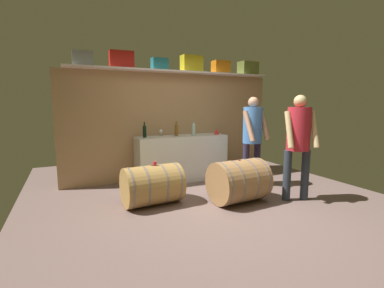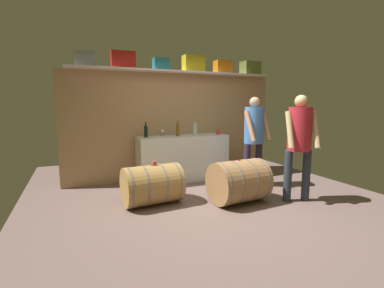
{
  "view_description": "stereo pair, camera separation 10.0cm",
  "coord_description": "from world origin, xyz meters",
  "views": [
    {
      "loc": [
        -2.03,
        -3.28,
        1.53
      ],
      "look_at": [
        -0.26,
        0.57,
        0.91
      ],
      "focal_mm": 25.55,
      "sensor_mm": 36.0,
      "label": 1
    },
    {
      "loc": [
        -1.94,
        -3.32,
        1.53
      ],
      "look_at": [
        -0.26,
        0.57,
        0.91
      ],
      "focal_mm": 25.55,
      "sensor_mm": 36.0,
      "label": 2
    }
  ],
  "objects": [
    {
      "name": "toolcase_orange",
      "position": [
        1.03,
        1.92,
        2.31
      ],
      "size": [
        0.36,
        0.22,
        0.26
      ],
      "primitive_type": "cube",
      "rotation": [
        0.0,
        0.0,
        0.01
      ],
      "color": "orange",
      "rests_on": "high_shelf_board"
    },
    {
      "name": "wine_barrel_far",
      "position": [
        0.37,
        0.19,
        0.34
      ],
      "size": [
        0.87,
        0.71,
        0.68
      ],
      "rotation": [
        0.0,
        0.0,
        0.06
      ],
      "color": "#9E7245",
      "rests_on": "ground"
    },
    {
      "name": "winemaker_pouring",
      "position": [
        1.25,
        -0.13,
        1.03
      ],
      "size": [
        0.55,
        0.48,
        1.67
      ],
      "rotation": [
        0.0,
        0.0,
        2.81
      ],
      "color": "#2B333E",
      "rests_on": "ground"
    },
    {
      "name": "wine_bottle_clear",
      "position": [
        0.22,
        1.55,
        1.04
      ],
      "size": [
        0.08,
        0.08,
        0.29
      ],
      "color": "#AAC6BD",
      "rests_on": "work_cabinet"
    },
    {
      "name": "work_cabinet",
      "position": [
        0.04,
        1.74,
        0.45
      ],
      "size": [
        1.83,
        0.54,
        0.91
      ],
      "primitive_type": "cube",
      "color": "silver",
      "rests_on": "ground"
    },
    {
      "name": "wine_bottle_amber",
      "position": [
        -0.08,
        1.71,
        1.04
      ],
      "size": [
        0.07,
        0.07,
        0.29
      ],
      "color": "brown",
      "rests_on": "work_cabinet"
    },
    {
      "name": "toolcase_yellow",
      "position": [
        0.35,
        1.92,
        2.34
      ],
      "size": [
        0.44,
        0.23,
        0.32
      ],
      "primitive_type": "cube",
      "rotation": [
        0.0,
        0.0,
        0.04
      ],
      "color": "yellow",
      "rests_on": "high_shelf_board"
    },
    {
      "name": "ground_plane",
      "position": [
        0.0,
        0.52,
        -0.01
      ],
      "size": [
        5.68,
        7.33,
        0.02
      ],
      "primitive_type": "cube",
      "color": "#715A54"
    },
    {
      "name": "wine_glass",
      "position": [
        -0.34,
        1.9,
        0.99
      ],
      "size": [
        0.08,
        0.08,
        0.13
      ],
      "color": "white",
      "rests_on": "work_cabinet"
    },
    {
      "name": "wine_barrel_near",
      "position": [
        -0.9,
        0.65,
        0.31
      ],
      "size": [
        0.9,
        0.66,
        0.62
      ],
      "rotation": [
        0.0,
        0.0,
        0.06
      ],
      "color": "#AC8244",
      "rests_on": "ground"
    },
    {
      "name": "toolcase_olive",
      "position": [
        1.73,
        1.92,
        2.32
      ],
      "size": [
        0.42,
        0.28,
        0.28
      ],
      "primitive_type": "cube",
      "rotation": [
        0.0,
        0.0,
        0.04
      ],
      "color": "olive",
      "rests_on": "high_shelf_board"
    },
    {
      "name": "toolcase_grey",
      "position": [
        -1.71,
        1.92,
        2.31
      ],
      "size": [
        0.34,
        0.24,
        0.25
      ],
      "primitive_type": "cube",
      "rotation": [
        0.0,
        0.0,
        -0.02
      ],
      "color": "gray",
      "rests_on": "high_shelf_board"
    },
    {
      "name": "toolcase_teal",
      "position": [
        -0.33,
        1.92,
        2.29
      ],
      "size": [
        0.31,
        0.19,
        0.23
      ],
      "primitive_type": "cube",
      "rotation": [
        0.0,
        0.0,
        0.03
      ],
      "color": "#217580",
      "rests_on": "high_shelf_board"
    },
    {
      "name": "tasting_cup",
      "position": [
        -0.85,
        0.65,
        0.64
      ],
      "size": [
        0.06,
        0.06,
        0.05
      ],
      "primitive_type": "cylinder",
      "color": "red",
      "rests_on": "wine_barrel_near"
    },
    {
      "name": "visitor_tasting",
      "position": [
        1.11,
        0.86,
        1.02
      ],
      "size": [
        0.53,
        0.46,
        1.66
      ],
      "rotation": [
        0.0,
        0.0,
        -2.98
      ],
      "color": "#2E263F",
      "rests_on": "ground"
    },
    {
      "name": "high_shelf_board",
      "position": [
        0.0,
        1.92,
        2.16
      ],
      "size": [
        4.12,
        0.4,
        0.03
      ],
      "primitive_type": "cube",
      "color": "silver",
      "rests_on": "back_wall_panel"
    },
    {
      "name": "wine_bottle_dark",
      "position": [
        -0.7,
        1.76,
        1.03
      ],
      "size": [
        0.07,
        0.07,
        0.29
      ],
      "color": "black",
      "rests_on": "work_cabinet"
    },
    {
      "name": "toolcase_red",
      "position": [
        -1.06,
        1.92,
        2.33
      ],
      "size": [
        0.43,
        0.25,
        0.3
      ],
      "primitive_type": "cube",
      "rotation": [
        0.0,
        0.0,
        -0.04
      ],
      "color": "red",
      "rests_on": "high_shelf_board"
    },
    {
      "name": "back_wall_panel",
      "position": [
        0.0,
        2.07,
        1.07
      ],
      "size": [
        4.48,
        0.1,
        2.15
      ],
      "primitive_type": "cube",
      "color": "tan",
      "rests_on": "ground"
    },
    {
      "name": "red_funnel",
      "position": [
        0.79,
        1.65,
        0.97
      ],
      "size": [
        0.11,
        0.11,
        0.12
      ],
      "primitive_type": "cone",
      "color": "red",
      "rests_on": "work_cabinet"
    }
  ]
}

